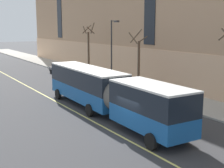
% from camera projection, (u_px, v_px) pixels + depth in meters
% --- Properties ---
extents(ground_plane, '(260.00, 260.00, 0.00)m').
position_uv_depth(ground_plane, '(136.00, 135.00, 20.57)').
color(ground_plane, '#38383A').
extents(sidewalk, '(4.96, 160.00, 0.15)m').
position_uv_depth(sidewalk, '(202.00, 105.00, 27.98)').
color(sidewalk, '#ADA89E').
rests_on(sidewalk, ground).
extents(city_bus, '(3.20, 18.00, 3.45)m').
position_uv_depth(city_bus, '(106.00, 91.00, 24.77)').
color(city_bus, '#19569E').
rests_on(city_bus, ground).
extents(parked_car_red_1, '(2.07, 4.68, 1.56)m').
position_uv_depth(parked_car_red_1, '(118.00, 86.00, 33.01)').
color(parked_car_red_1, '#B21E19').
rests_on(parked_car_red_1, ground).
extents(parked_car_champagne_3, '(1.98, 4.30, 1.56)m').
position_uv_depth(parked_car_champagne_3, '(79.00, 75.00, 40.59)').
color(parked_car_champagne_3, '#BCAD89').
rests_on(parked_car_champagne_3, ground).
extents(parked_car_darkgray_4, '(1.95, 4.73, 1.56)m').
position_uv_depth(parked_car_darkgray_4, '(60.00, 69.00, 46.02)').
color(parked_car_darkgray_4, '#4C4C51').
rests_on(parked_car_darkgray_4, ground).
extents(street_tree_far_uptown, '(1.72, 1.67, 6.61)m').
position_uv_depth(street_tree_far_uptown, '(138.00, 60.00, 34.60)').
color(street_tree_far_uptown, brown).
rests_on(street_tree_far_uptown, sidewalk).
extents(street_tree_far_downtown, '(1.44, 1.57, 7.40)m').
position_uv_depth(street_tree_far_downtown, '(89.00, 49.00, 44.51)').
color(street_tree_far_downtown, brown).
rests_on(street_tree_far_downtown, sidewalk).
extents(street_lamp, '(0.36, 1.48, 7.59)m').
position_uv_depth(street_lamp, '(112.00, 46.00, 36.29)').
color(street_lamp, '#2D2D30').
rests_on(street_lamp, sidewalk).
extents(lane_centerline, '(0.16, 140.00, 0.01)m').
position_uv_depth(lane_centerline, '(100.00, 125.00, 22.55)').
color(lane_centerline, '#E0D66B').
rests_on(lane_centerline, ground).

